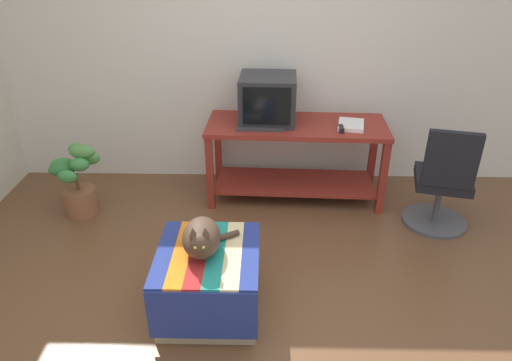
% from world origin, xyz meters
% --- Properties ---
extents(ground_plane, '(14.00, 14.00, 0.00)m').
position_xyz_m(ground_plane, '(0.00, 0.00, 0.00)').
color(ground_plane, brown).
extents(back_wall, '(8.00, 0.10, 2.60)m').
position_xyz_m(back_wall, '(0.00, 2.05, 1.30)').
color(back_wall, silver).
rests_on(back_wall, ground_plane).
extents(desk, '(1.56, 0.66, 0.71)m').
position_xyz_m(desk, '(0.31, 1.60, 0.48)').
color(desk, maroon).
rests_on(desk, ground_plane).
extents(tv_monitor, '(0.49, 0.47, 0.40)m').
position_xyz_m(tv_monitor, '(0.06, 1.66, 0.90)').
color(tv_monitor, '#28282B').
rests_on(tv_monitor, desk).
extents(keyboard, '(0.40, 0.15, 0.02)m').
position_xyz_m(keyboard, '(0.01, 1.48, 0.72)').
color(keyboard, '#333338').
rests_on(keyboard, desk).
extents(book, '(0.26, 0.30, 0.03)m').
position_xyz_m(book, '(0.77, 1.54, 0.72)').
color(book, white).
rests_on(book, desk).
extents(ottoman_with_blanket, '(0.63, 0.69, 0.44)m').
position_xyz_m(ottoman_with_blanket, '(-0.30, 0.12, 0.22)').
color(ottoman_with_blanket, tan).
rests_on(ottoman_with_blanket, ground_plane).
extents(cat, '(0.35, 0.39, 0.26)m').
position_xyz_m(cat, '(-0.33, 0.12, 0.55)').
color(cat, '#473323').
rests_on(cat, ottoman_with_blanket).
extents(potted_plant, '(0.43, 0.37, 0.65)m').
position_xyz_m(potted_plant, '(-1.53, 1.25, 0.30)').
color(potted_plant, brown).
rests_on(potted_plant, ground_plane).
extents(office_chair, '(0.52, 0.52, 0.89)m').
position_xyz_m(office_chair, '(1.46, 1.11, 0.39)').
color(office_chair, '#4C4C51').
rests_on(office_chair, ground_plane).
extents(stapler, '(0.04, 0.11, 0.04)m').
position_xyz_m(stapler, '(0.67, 1.44, 0.73)').
color(stapler, black).
rests_on(stapler, desk).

